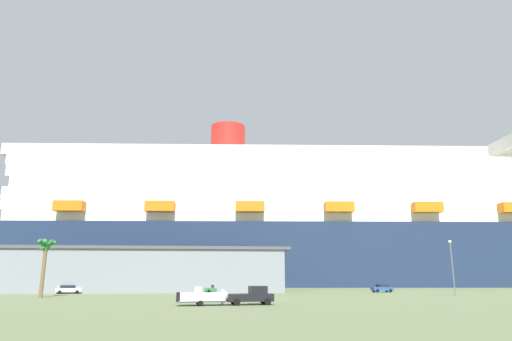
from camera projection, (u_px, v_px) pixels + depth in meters
name	position (u px, v px, depth m)	size (l,w,h in m)	color
ground_plane	(254.00, 291.00, 95.27)	(600.00, 600.00, 0.00)	#66754C
cruise_ship	(326.00, 229.00, 136.71)	(254.34, 44.97, 56.90)	#1E2D4C
terminal_building	(133.00, 270.00, 93.42)	(65.45, 21.68, 9.01)	gray
pickup_truck	(252.00, 296.00, 52.82)	(5.84, 2.96, 2.20)	black
small_boat_on_trailer	(208.00, 297.00, 51.57)	(7.23, 2.92, 2.15)	#595960
palm_tree	(45.00, 251.00, 70.28)	(3.08, 3.06, 9.13)	brown
street_lamp	(452.00, 260.00, 75.21)	(0.56, 0.56, 9.38)	slate
parked_car_white_van	(69.00, 289.00, 82.33)	(4.85, 2.52, 1.58)	white
parked_car_blue_suv	(382.00, 288.00, 89.30)	(4.37, 2.30, 1.58)	#264C99
parked_car_green_wagon	(216.00, 289.00, 85.76)	(5.07, 2.80, 1.58)	#2D723F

